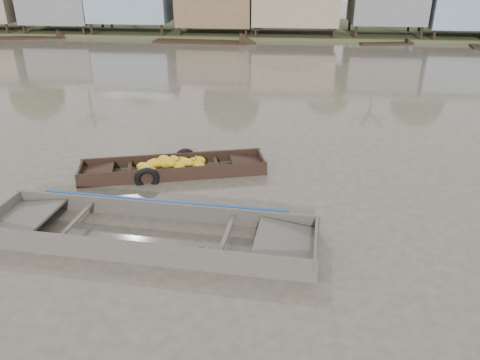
{
  "coord_description": "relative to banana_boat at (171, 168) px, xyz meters",
  "views": [
    {
      "loc": [
        1.74,
        -9.61,
        6.1
      ],
      "look_at": [
        0.75,
        1.2,
        0.8
      ],
      "focal_mm": 35.0,
      "sensor_mm": 36.0,
      "label": 1
    }
  ],
  "objects": [
    {
      "name": "viewer_boat",
      "position": [
        0.33,
        -3.66,
        -0.08
      ],
      "size": [
        8.0,
        2.68,
        0.63
      ],
      "rotation": [
        0.0,
        0.0,
        -0.08
      ],
      "color": "#3C3733",
      "rests_on": "ground"
    },
    {
      "name": "banana_boat",
      "position": [
        0.0,
        0.0,
        0.0
      ],
      "size": [
        5.76,
        2.69,
        0.77
      ],
      "rotation": [
        0.0,
        0.0,
        0.25
      ],
      "color": "black",
      "rests_on": "ground"
    },
    {
      "name": "distant_boats",
      "position": [
        13.21,
        22.18,
        0.1
      ],
      "size": [
        44.78,
        4.13,
        1.38
      ],
      "color": "black",
      "rests_on": "ground"
    },
    {
      "name": "ground",
      "position": [
        1.54,
        -3.15,
        -0.15
      ],
      "size": [
        120.0,
        120.0,
        0.0
      ],
      "primitive_type": "plane",
      "color": "#4B443A",
      "rests_on": "ground"
    }
  ]
}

